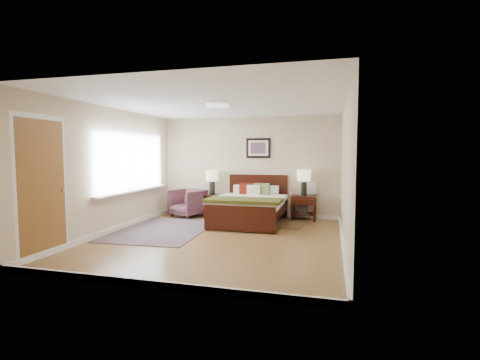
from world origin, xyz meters
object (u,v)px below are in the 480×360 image
Objects in this scene: bed at (250,202)px; nightstand_right at (304,205)px; nightstand_left at (212,199)px; lamp_right at (304,178)px; armchair at (187,203)px; rug_persian at (162,230)px; lamp_left at (212,178)px.

bed is 1.35m from nightstand_right.
nightstand_left is 2.30m from nightstand_right.
armchair is at bearing -174.63° from lamp_right.
armchair reaches higher than nightstand_right.
bed is at bearing -31.17° from nightstand_left.
rug_persian is (-2.75, -1.86, -0.35)m from nightstand_right.
lamp_right is (2.30, 0.02, 0.59)m from nightstand_left.
nightstand_right is at bearing 0.19° from nightstand_left.
nightstand_right is 0.24× the size of rug_persian.
bed is 2.54× the size of armchair.
nightstand_right is at bearing -90.00° from lamp_right.
rug_persian is at bearing -145.84° from nightstand_right.
lamp_left is at bearing 48.09° from armchair.
nightstand_right is 2.38m from lamp_left.
bed is at bearing 8.20° from armchair.
lamp_left reaches higher than bed.
bed is at bearing -148.57° from nightstand_right.
lamp_left reaches higher than armchair.
rug_persian is at bearing -143.98° from bed.
nightstand_right is 2.88m from armchair.
bed is 3.15× the size of lamp_left.
lamp_right reaches higher than armchair.
lamp_right is at bearing 28.09° from armchair.
nightstand_left is at bearing -179.81° from nightstand_right.
lamp_right is at bearing 31.63° from rug_persian.
bed is at bearing -31.88° from lamp_left.
nightstand_right is at bearing -0.30° from lamp_left.
bed is 3.57× the size of nightstand_left.
bed is at bearing 33.32° from rug_persian.
nightstand_right is (1.15, 0.70, -0.12)m from bed.
nightstand_right is 0.96× the size of lamp_right.
lamp_right is (2.30, 0.00, 0.05)m from lamp_left.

